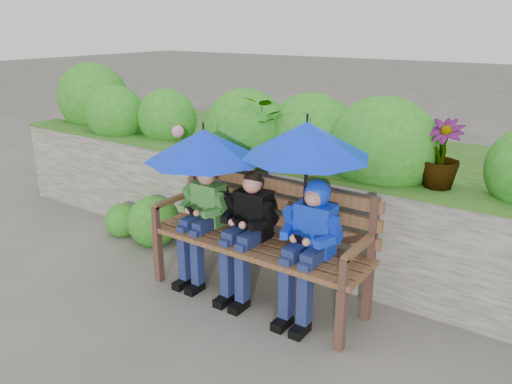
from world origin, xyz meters
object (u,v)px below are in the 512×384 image
Objects in this scene: boy_middle at (247,227)px; park_bench at (262,232)px; umbrella_right at (307,140)px; boy_right at (310,237)px; umbrella_left at (204,145)px; boy_left at (202,216)px.

park_bench is at bearing 46.01° from boy_middle.
umbrella_right is at bearing -6.48° from park_bench.
boy_middle is 0.60m from boy_right.
umbrella_left is at bearing 178.38° from boy_right.
umbrella_right is at bearing 0.01° from umbrella_left.
park_bench is 0.98m from umbrella_right.
boy_left is at bearing 179.67° from boy_middle.
park_bench is at bearing 173.52° from umbrella_right.
boy_left reaches higher than park_bench.
umbrella_left is at bearing 175.18° from boy_middle.
park_bench is 0.14m from boy_middle.
boy_right is (0.51, -0.08, 0.11)m from park_bench.
park_bench is 2.00× the size of umbrella_right.
boy_left is at bearing -179.61° from boy_right.
boy_middle is at bearing -179.00° from boy_right.
umbrella_right is (0.44, -0.05, 0.88)m from park_bench.
boy_right reaches higher than boy_left.
boy_left is at bearing -110.01° from umbrella_left.
umbrella_right reaches higher than park_bench.
boy_left is 1.12× the size of umbrella_right.
boy_middle is 0.97m from umbrella_right.
umbrella_left reaches higher than boy_right.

